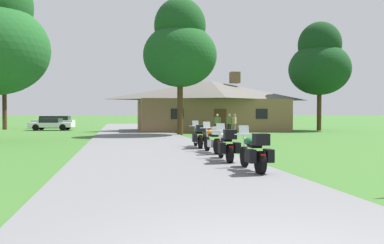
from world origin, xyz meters
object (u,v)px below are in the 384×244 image
object	(u,v)px
motorcycle_white_second_in_row	(227,145)
parked_white_suv_far_left	(54,121)
motorcycle_green_nearest_to_camera	(255,152)
parked_white_sedan_far_left	(52,124)
bystander_tan_shirt_beside_signpost	(235,123)
tree_by_lodge_front	(180,47)
motorcycle_orange_third_in_row	(213,140)
bystander_olive_shirt_by_tree	(217,123)
motorcycle_green_farthest_in_row	(199,136)
bystander_olive_shirt_near_lodge	(229,123)
tree_right_of_lodge	(319,62)
tree_left_far	(4,65)

from	to	relation	value
motorcycle_white_second_in_row	parked_white_suv_far_left	distance (m)	36.28
motorcycle_green_nearest_to_camera	parked_white_sedan_far_left	world-z (taller)	motorcycle_green_nearest_to_camera
bystander_tan_shirt_beside_signpost	tree_by_lodge_front	world-z (taller)	tree_by_lodge_front
motorcycle_orange_third_in_row	parked_white_suv_far_left	world-z (taller)	parked_white_suv_far_left
bystander_olive_shirt_by_tree	motorcycle_green_nearest_to_camera	bearing A→B (deg)	99.84
motorcycle_green_farthest_in_row	bystander_olive_shirt_near_lodge	world-z (taller)	bystander_olive_shirt_near_lodge
motorcycle_white_second_in_row	tree_right_of_lodge	world-z (taller)	tree_right_of_lodge
motorcycle_orange_third_in_row	bystander_olive_shirt_by_tree	bearing A→B (deg)	71.02
motorcycle_white_second_in_row	tree_left_far	world-z (taller)	tree_left_far
tree_by_lodge_front	tree_right_of_lodge	xyz separation A→B (m)	(14.99, 5.72, -0.08)
motorcycle_white_second_in_row	bystander_tan_shirt_beside_signpost	xyz separation A→B (m)	(5.65, 17.56, 0.34)
bystander_tan_shirt_beside_signpost	tree_right_of_lodge	bearing A→B (deg)	147.47
motorcycle_white_second_in_row	motorcycle_orange_third_in_row	world-z (taller)	same
bystander_olive_shirt_by_tree	tree_left_far	size ratio (longest dim) A/B	0.16
motorcycle_green_nearest_to_camera	tree_by_lodge_front	bearing A→B (deg)	88.13
bystander_olive_shirt_by_tree	tree_by_lodge_front	world-z (taller)	tree_by_lodge_front
motorcycle_green_farthest_in_row	bystander_olive_shirt_near_lodge	distance (m)	12.64
tree_right_of_lodge	parked_white_sedan_far_left	distance (m)	27.52
motorcycle_white_second_in_row	bystander_tan_shirt_beside_signpost	size ratio (longest dim) A/B	1.24
bystander_olive_shirt_near_lodge	tree_left_far	size ratio (longest dim) A/B	0.17
bystander_olive_shirt_by_tree	parked_white_sedan_far_left	size ratio (longest dim) A/B	0.38
motorcycle_green_nearest_to_camera	bystander_olive_shirt_near_lodge	size ratio (longest dim) A/B	1.24
bystander_olive_shirt_near_lodge	bystander_olive_shirt_by_tree	bearing A→B (deg)	44.37
parked_white_suv_far_left	motorcycle_orange_third_in_row	bearing A→B (deg)	-155.45
tree_right_of_lodge	parked_white_sedan_far_left	bearing A→B (deg)	169.02
tree_by_lodge_front	parked_white_suv_far_left	size ratio (longest dim) A/B	2.25
bystander_tan_shirt_beside_signpost	parked_white_suv_far_left	world-z (taller)	bystander_tan_shirt_beside_signpost
motorcycle_orange_third_in_row	parked_white_suv_far_left	distance (m)	33.65
motorcycle_white_second_in_row	motorcycle_green_farthest_in_row	xyz separation A→B (m)	(0.11, 5.34, 0.00)
bystander_olive_shirt_near_lodge	tree_left_far	world-z (taller)	tree_left_far
bystander_olive_shirt_near_lodge	parked_white_sedan_far_left	xyz separation A→B (m)	(-15.32, 10.89, -0.31)
tree_right_of_lodge	parked_white_sedan_far_left	xyz separation A→B (m)	(-26.32, 5.11, -6.18)
motorcycle_white_second_in_row	tree_right_of_lodge	distance (m)	28.52
motorcycle_orange_third_in_row	bystander_olive_shirt_near_lodge	world-z (taller)	bystander_olive_shirt_near_lodge
motorcycle_orange_third_in_row	tree_left_far	size ratio (longest dim) A/B	0.20
motorcycle_orange_third_in_row	parked_white_sedan_far_left	size ratio (longest dim) A/B	0.47
tree_left_far	parked_white_suv_far_left	size ratio (longest dim) A/B	2.14
motorcycle_orange_third_in_row	parked_white_suv_far_left	bearing A→B (deg)	105.79
bystander_olive_shirt_by_tree	motorcycle_orange_third_in_row	bearing A→B (deg)	96.03
bystander_tan_shirt_beside_signpost	parked_white_sedan_far_left	bearing A→B (deg)	-92.01
parked_white_sedan_far_left	tree_by_lodge_front	bearing A→B (deg)	-126.24
tree_left_far	tree_by_lodge_front	distance (m)	21.42
motorcycle_green_nearest_to_camera	parked_white_suv_far_left	distance (m)	38.74
motorcycle_green_farthest_in_row	tree_left_far	size ratio (longest dim) A/B	0.20
motorcycle_green_nearest_to_camera	motorcycle_white_second_in_row	world-z (taller)	same
bystander_tan_shirt_beside_signpost	motorcycle_green_farthest_in_row	bearing A→B (deg)	6.49
bystander_olive_shirt_by_tree	tree_right_of_lodge	world-z (taller)	tree_right_of_lodge
motorcycle_green_nearest_to_camera	motorcycle_orange_third_in_row	bearing A→B (deg)	89.85
motorcycle_orange_third_in_row	tree_by_lodge_front	size ratio (longest dim) A/B	0.20
tree_by_lodge_front	motorcycle_green_farthest_in_row	bearing A→B (deg)	-94.56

